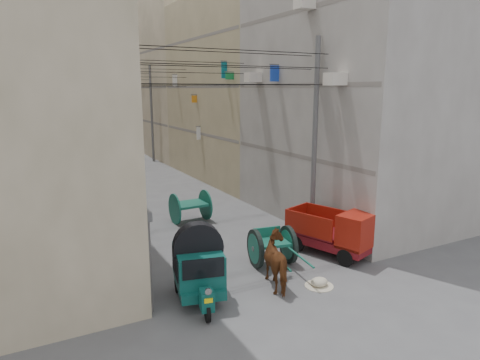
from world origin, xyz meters
TOP-DOWN VIEW (x-y plane):
  - ground at (0.00, 0.00)m, footprint 140.00×140.00m
  - building_row_right at (8.00, 34.13)m, footprint 8.00×62.00m
  - end_cap_building at (0.00, 66.00)m, footprint 22.00×10.00m
  - shutters_left at (-3.92, 10.38)m, footprint 0.18×14.40m
  - signboards at (-0.01, 21.66)m, footprint 8.22×40.52m
  - ac_units at (3.65, 7.67)m, footprint 0.70×6.55m
  - utility_poles at (0.00, 17.00)m, footprint 7.40×22.20m
  - overhead_cables at (0.00, 14.40)m, footprint 7.40×22.52m
  - auto_rickshaw at (-2.46, 3.40)m, footprint 1.81×2.62m
  - tonga_cart at (0.77, 4.53)m, footprint 1.58×3.10m
  - mini_truck at (3.32, 4.04)m, footprint 2.32×3.42m
  - second_cart at (0.09, 10.54)m, footprint 1.65×1.47m
  - feed_sack at (1.18, 2.41)m, footprint 0.56×0.45m
  - horse at (0.09, 3.00)m, footprint 1.30×2.09m
  - distant_car_white at (-1.56, 18.16)m, footprint 2.65×4.08m
  - distant_car_grey at (1.10, 32.03)m, footprint 2.16×3.86m
  - distant_car_green at (-0.86, 42.64)m, footprint 2.07×4.44m

SIDE VIEW (x-z plane):
  - ground at x=0.00m, z-range 0.00..0.00m
  - feed_sack at x=1.18m, z-range 0.00..0.28m
  - distant_car_grey at x=1.10m, z-range 0.00..1.21m
  - distant_car_green at x=-0.86m, z-range 0.00..1.26m
  - distant_car_white at x=-1.56m, z-range 0.00..1.29m
  - tonga_cart at x=0.77m, z-range 0.03..1.37m
  - second_cart at x=0.09m, z-range 0.05..1.47m
  - horse at x=0.09m, z-range 0.00..1.64m
  - mini_truck at x=3.32m, z-range -0.04..1.73m
  - auto_rickshaw at x=-2.46m, z-range 0.16..1.94m
  - shutters_left at x=-3.92m, z-range 0.06..2.93m
  - signboards at x=-0.01m, z-range 0.59..6.27m
  - utility_poles at x=0.00m, z-range 0.00..8.00m
  - building_row_right at x=8.00m, z-range -0.54..13.46m
  - end_cap_building at x=0.00m, z-range 0.00..13.00m
  - overhead_cables at x=0.00m, z-range 6.20..7.33m
  - ac_units at x=3.65m, z-range 5.76..9.11m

